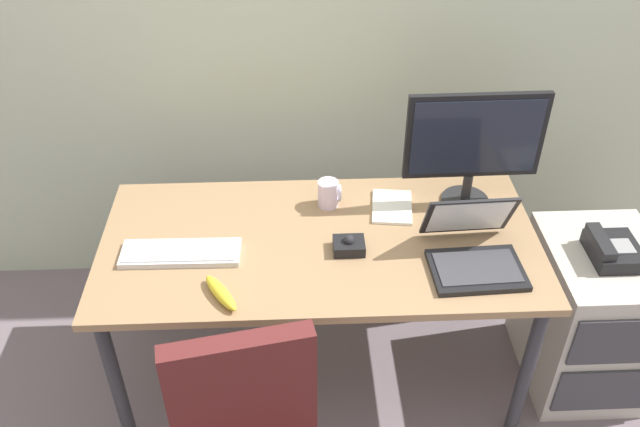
{
  "coord_description": "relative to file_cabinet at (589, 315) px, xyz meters",
  "views": [
    {
      "loc": [
        -0.08,
        -1.83,
        2.23
      ],
      "look_at": [
        0.0,
        0.0,
        0.83
      ],
      "focal_mm": 37.51,
      "sensor_mm": 36.0,
      "label": 1
    }
  ],
  "objects": [
    {
      "name": "ground_plane",
      "position": [
        -1.06,
        0.04,
        -0.32
      ],
      "size": [
        8.0,
        8.0,
        0.0
      ],
      "primitive_type": "plane",
      "color": "slate"
    },
    {
      "name": "desk",
      "position": [
        -1.06,
        0.04,
        0.32
      ],
      "size": [
        1.57,
        0.76,
        0.71
      ],
      "color": "#9C7854",
      "rests_on": "ground"
    },
    {
      "name": "file_cabinet",
      "position": [
        0.0,
        0.0,
        0.0
      ],
      "size": [
        0.42,
        0.53,
        0.64
      ],
      "color": "#BCB6AA",
      "rests_on": "ground"
    },
    {
      "name": "desk_phone",
      "position": [
        -0.01,
        -0.02,
        0.35
      ],
      "size": [
        0.17,
        0.2,
        0.09
      ],
      "color": "black",
      "rests_on": "file_cabinet"
    },
    {
      "name": "monitor_main",
      "position": [
        -0.49,
        0.25,
        0.65
      ],
      "size": [
        0.51,
        0.18,
        0.46
      ],
      "color": "#262628",
      "rests_on": "desk"
    },
    {
      "name": "keyboard",
      "position": [
        -1.54,
        -0.02,
        0.4
      ],
      "size": [
        0.41,
        0.14,
        0.03
      ],
      "color": "silver",
      "rests_on": "desk"
    },
    {
      "name": "laptop",
      "position": [
        -0.54,
        -0.09,
        0.44
      ],
      "size": [
        0.32,
        0.33,
        0.22
      ],
      "color": "black",
      "rests_on": "desk"
    },
    {
      "name": "trackball_mouse",
      "position": [
        -0.96,
        -0.02,
        0.41
      ],
      "size": [
        0.11,
        0.09,
        0.07
      ],
      "color": "black",
      "rests_on": "desk"
    },
    {
      "name": "coffee_mug",
      "position": [
        -1.01,
        0.25,
        0.44
      ],
      "size": [
        0.09,
        0.08,
        0.11
      ],
      "color": "silver",
      "rests_on": "desk"
    },
    {
      "name": "paper_notepad",
      "position": [
        -0.78,
        0.22,
        0.39
      ],
      "size": [
        0.17,
        0.22,
        0.01
      ],
      "primitive_type": "cube",
      "rotation": [
        0.0,
        0.0,
        -0.12
      ],
      "color": "white",
      "rests_on": "desk"
    },
    {
      "name": "banana",
      "position": [
        -1.39,
        -0.23,
        0.41
      ],
      "size": [
        0.14,
        0.18,
        0.04
      ],
      "primitive_type": "ellipsoid",
      "rotation": [
        0.0,
        0.0,
        2.13
      ],
      "color": "yellow",
      "rests_on": "desk"
    }
  ]
}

